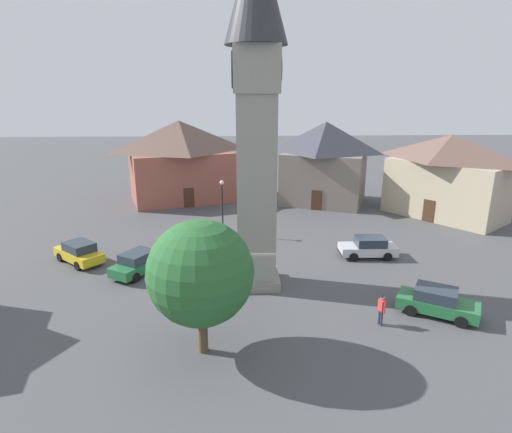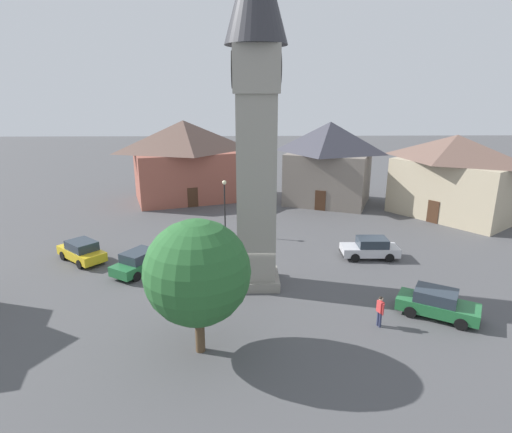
# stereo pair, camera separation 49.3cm
# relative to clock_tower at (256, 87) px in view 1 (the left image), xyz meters

# --- Properties ---
(ground_plane) EXTENTS (200.00, 200.00, 0.00)m
(ground_plane) POSITION_rel_clock_tower_xyz_m (-0.00, -0.00, -11.88)
(ground_plane) COLOR #4C4C4F
(clock_tower) EXTENTS (3.45, 3.45, 20.32)m
(clock_tower) POSITION_rel_clock_tower_xyz_m (0.00, 0.00, 0.00)
(clock_tower) COLOR gray
(clock_tower) RESTS_ON ground
(car_blue_kerb) EXTENTS (3.59, 4.40, 1.53)m
(car_blue_kerb) POSITION_rel_clock_tower_xyz_m (4.32, 9.59, -11.12)
(car_blue_kerb) COLOR #236B38
(car_blue_kerb) RESTS_ON ground
(car_silver_kerb) EXTENTS (4.01, 4.20, 1.53)m
(car_silver_kerb) POSITION_rel_clock_tower_xyz_m (-4.04, -12.39, -11.12)
(car_silver_kerb) COLOR gold
(car_silver_kerb) RESTS_ON ground
(car_red_corner) EXTENTS (1.90, 4.17, 1.53)m
(car_red_corner) POSITION_rel_clock_tower_xyz_m (-4.08, 8.46, -11.12)
(car_red_corner) COLOR silver
(car_red_corner) RESTS_ON ground
(car_white_side) EXTENTS (4.40, 3.61, 1.53)m
(car_white_side) POSITION_rel_clock_tower_xyz_m (-1.98, -7.70, -11.12)
(car_white_side) COLOR #236B38
(car_white_side) RESTS_ON ground
(pedestrian) EXTENTS (0.54, 0.32, 1.69)m
(pedestrian) POSITION_rel_clock_tower_xyz_m (5.22, 6.20, -10.87)
(pedestrian) COLOR #2D3351
(pedestrian) RESTS_ON ground
(tree) EXTENTS (4.76, 4.76, 6.36)m
(tree) POSITION_rel_clock_tower_xyz_m (7.10, -2.78, -7.92)
(tree) COLOR brown
(tree) RESTS_ON ground
(building_shop_left) EXTENTS (12.29, 11.25, 7.98)m
(building_shop_left) POSITION_rel_clock_tower_xyz_m (-14.26, 19.11, -7.81)
(building_shop_left) COLOR tan
(building_shop_left) RESTS_ON ground
(building_terrace_right) EXTENTS (10.38, 11.02, 8.81)m
(building_terrace_right) POSITION_rel_clock_tower_xyz_m (-20.48, 8.50, -7.38)
(building_terrace_right) COLOR slate
(building_terrace_right) RESTS_ON ground
(building_corner_back) EXTENTS (11.03, 13.13, 8.87)m
(building_corner_back) POSITION_rel_clock_tower_xyz_m (-22.46, -7.40, -7.34)
(building_corner_back) COLOR #995142
(building_corner_back) RESTS_ON ground
(lamp_post) EXTENTS (0.36, 0.36, 4.74)m
(lamp_post) POSITION_rel_clock_tower_xyz_m (-9.58, -2.36, -8.68)
(lamp_post) COLOR black
(lamp_post) RESTS_ON ground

